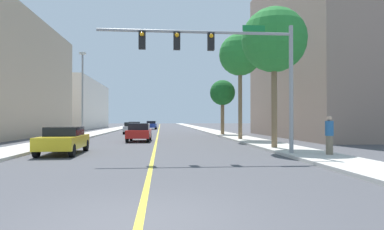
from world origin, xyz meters
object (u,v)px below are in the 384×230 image
Objects in this scene: car_yellow at (64,140)px; pedestrian at (329,135)px; street_lamp at (82,90)px; palm_near at (274,41)px; car_red at (139,132)px; palm_mid at (240,55)px; car_silver at (131,128)px; traffic_signal_mast at (227,57)px; palm_far at (222,93)px; car_blue at (152,125)px; car_gray at (135,126)px.

car_yellow is 2.40× the size of pedestrian.
street_lamp is 4.31× the size of pedestrian.
car_red is at bearing 134.88° from palm_near.
palm_mid is 2.18× the size of car_silver.
traffic_signal_mast is 20.93m from palm_far.
palm_mid reaches higher than car_silver.
street_lamp is at bearing 165.14° from palm_mid.
car_red is (5.42, -3.97, -3.72)m from street_lamp.
street_lamp is 1.30× the size of palm_far.
traffic_signal_mast is at bearing -56.43° from street_lamp.
car_red is (-8.43, -0.29, -6.46)m from palm_mid.
palm_near reaches higher than street_lamp.
car_yellow is (-8.20, 2.14, -4.07)m from traffic_signal_mast.
palm_mid is 9.06m from palm_far.
palm_near is 42.75m from car_blue.
palm_mid is at bearing 73.67° from traffic_signal_mast.
pedestrian is at bearing -74.37° from car_gray.
car_red is at bearing -36.21° from street_lamp.
car_silver is at bearing 153.48° from palm_far.
palm_near is at bearing -74.30° from car_gray.
palm_near is 12.99m from car_yellow.
palm_near is 13.13m from car_red.
palm_mid is 34.52m from car_blue.
car_blue is at bearing 96.20° from traffic_signal_mast.
car_silver is at bearing 70.77° from street_lamp.
palm_far is (13.94, 5.02, 0.19)m from street_lamp.
palm_far is 25.91m from car_blue.
palm_mid reaches higher than palm_near.
car_blue reaches higher than car_yellow.
car_silver is 23.70m from car_yellow.
palm_mid is at bearing -90.64° from palm_far.
car_blue is 33.16m from car_red.
car_red is at bearing -178.00° from palm_mid.
traffic_signal_mast is at bearing -65.81° from car_red.
palm_far is at bearing 89.36° from palm_mid.
car_red is at bearing 112.99° from traffic_signal_mast.
traffic_signal_mast is 2.09× the size of car_blue.
street_lamp is 14.58m from palm_mid.
palm_far is (0.10, 8.69, -2.54)m from palm_mid.
car_silver is at bearing -36.56° from pedestrian.
palm_mid is at bearing 3.20° from car_red.
car_yellow is at bearing 17.31° from pedestrian.
car_silver is (3.56, 10.20, -3.74)m from street_lamp.
traffic_signal_mast is 45.24m from car_blue.
palm_near is (3.43, 3.24, 1.61)m from traffic_signal_mast.
car_yellow is at bearing -80.93° from street_lamp.
palm_near is 1.86× the size of car_gray.
palm_near is at bearing -76.18° from car_blue.
palm_near is at bearing -67.36° from car_silver.
pedestrian is (15.03, -16.38, -3.42)m from street_lamp.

